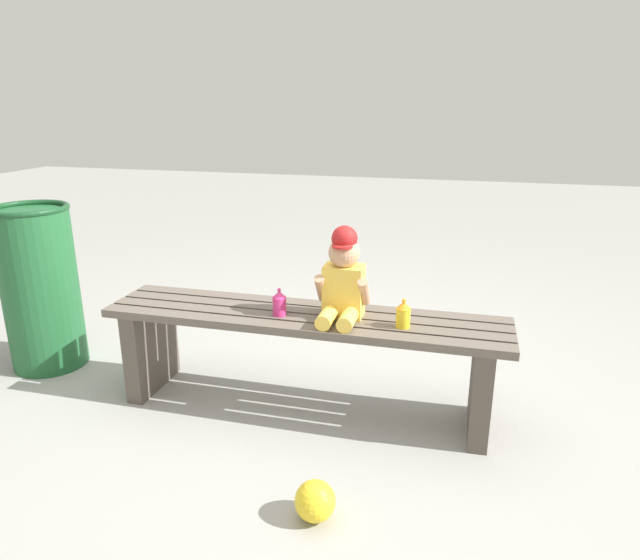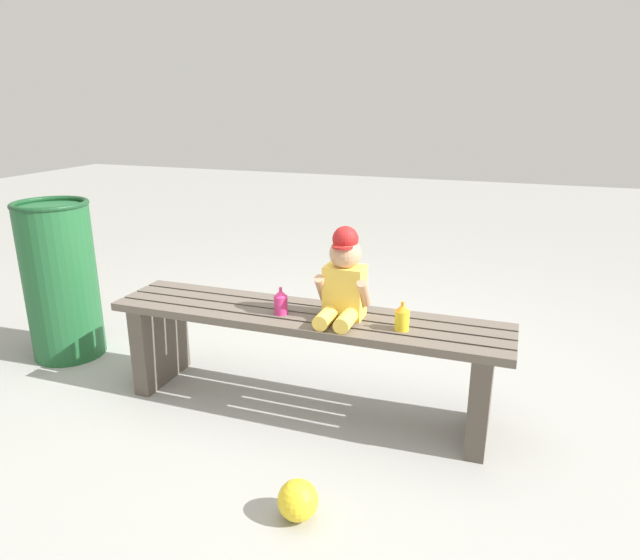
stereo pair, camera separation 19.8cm
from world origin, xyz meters
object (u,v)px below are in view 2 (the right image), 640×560
at_px(sippy_cup_left, 281,302).
at_px(sippy_cup_right, 402,317).
at_px(toy_ball, 298,500).
at_px(trash_bin, 61,280).
at_px(child_figure, 344,279).
at_px(park_bench, 305,343).

distance_m(sippy_cup_left, sippy_cup_right, 0.54).
bearing_deg(toy_ball, trash_bin, 154.96).
bearing_deg(sippy_cup_right, child_figure, 169.81).
bearing_deg(toy_ball, park_bench, 108.90).
bearing_deg(park_bench, child_figure, 1.08).
xyz_separation_m(child_figure, sippy_cup_left, (-0.27, -0.05, -0.12)).
xyz_separation_m(child_figure, sippy_cup_right, (0.27, -0.05, -0.12)).
distance_m(child_figure, sippy_cup_left, 0.30).
xyz_separation_m(sippy_cup_left, sippy_cup_right, (0.54, 0.00, 0.00)).
bearing_deg(trash_bin, sippy_cup_left, -5.62).
relative_size(child_figure, sippy_cup_right, 3.26).
bearing_deg(toy_ball, sippy_cup_left, 117.14).
relative_size(sippy_cup_left, trash_bin, 0.14).
bearing_deg(park_bench, sippy_cup_left, -155.19).
xyz_separation_m(park_bench, child_figure, (0.18, 0.00, 0.32)).
relative_size(park_bench, trash_bin, 2.08).
height_order(park_bench, toy_ball, park_bench).
distance_m(child_figure, trash_bin, 1.65).
xyz_separation_m(sippy_cup_left, toy_ball, (0.34, -0.66, -0.45)).
distance_m(toy_ball, trash_bin, 1.92).
bearing_deg(sippy_cup_left, trash_bin, 174.38).
relative_size(child_figure, sippy_cup_left, 3.26).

